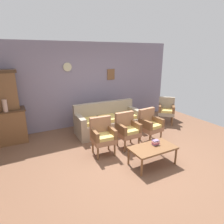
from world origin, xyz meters
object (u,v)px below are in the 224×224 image
object	(u,v)px
vase_on_cabinet	(5,106)
coffee_table	(153,149)
armchair_near_cabinet	(103,135)
wingback_chair_by_fireplace	(166,109)
armchair_by_doorway	(150,124)
book_stack_on_table	(155,143)
armchair_row_middle	(127,129)
floral_couch	(108,122)
side_cabinet	(4,127)

from	to	relation	value
vase_on_cabinet	coffee_table	world-z (taller)	vase_on_cabinet
armchair_near_cabinet	wingback_chair_by_fireplace	bearing A→B (deg)	17.34
vase_on_cabinet	armchair_by_doorway	size ratio (longest dim) A/B	0.35
armchair_by_doorway	wingback_chair_by_fireplace	distance (m)	1.63
book_stack_on_table	wingback_chair_by_fireplace	bearing A→B (deg)	41.89
armchair_near_cabinet	armchair_row_middle	size ratio (longest dim) A/B	1.00
vase_on_cabinet	armchair_by_doorway	xyz separation A→B (m)	(3.43, -1.54, -0.59)
coffee_table	floral_couch	bearing A→B (deg)	90.45
vase_on_cabinet	coffee_table	xyz separation A→B (m)	(2.71, -2.53, -0.71)
side_cabinet	armchair_near_cabinet	distance (m)	2.73
vase_on_cabinet	armchair_by_doorway	bearing A→B (deg)	-24.12
armchair_near_cabinet	floral_couch	bearing A→B (deg)	57.66
wingback_chair_by_fireplace	book_stack_on_table	xyz separation A→B (m)	(-1.99, -1.78, -0.02)
vase_on_cabinet	wingback_chair_by_fireplace	bearing A→B (deg)	-8.14
armchair_near_cabinet	coffee_table	bearing A→B (deg)	-52.04
armchair_row_middle	book_stack_on_table	world-z (taller)	armchair_row_middle
side_cabinet	floral_couch	bearing A→B (deg)	-12.33
armchair_row_middle	book_stack_on_table	bearing A→B (deg)	-81.39
side_cabinet	wingback_chair_by_fireplace	world-z (taller)	side_cabinet
armchair_row_middle	coffee_table	distance (m)	1.01
floral_couch	armchair_by_doorway	size ratio (longest dim) A/B	2.22
armchair_by_doorway	coffee_table	world-z (taller)	armchair_by_doorway
wingback_chair_by_fireplace	book_stack_on_table	world-z (taller)	wingback_chair_by_fireplace
armchair_by_doorway	coffee_table	distance (m)	1.24
armchair_by_doorway	book_stack_on_table	bearing A→B (deg)	-122.44
floral_couch	side_cabinet	bearing A→B (deg)	167.67
armchair_row_middle	side_cabinet	bearing A→B (deg)	148.52
vase_on_cabinet	coffee_table	bearing A→B (deg)	-43.07
armchair_row_middle	coffee_table	bearing A→B (deg)	-88.83
vase_on_cabinet	armchair_row_middle	bearing A→B (deg)	-29.74
floral_couch	armchair_near_cabinet	distance (m)	1.37
floral_couch	armchair_row_middle	distance (m)	1.12
book_stack_on_table	armchair_near_cabinet	bearing A→B (deg)	134.11
armchair_near_cabinet	armchair_by_doorway	xyz separation A→B (m)	(1.46, 0.05, 0.00)
armchair_by_doorway	book_stack_on_table	size ratio (longest dim) A/B	5.59
side_cabinet	vase_on_cabinet	xyz separation A→B (m)	(0.12, -0.18, 0.62)
coffee_table	armchair_by_doorway	bearing A→B (deg)	54.30
vase_on_cabinet	floral_couch	distance (m)	2.84
floral_couch	armchair_near_cabinet	size ratio (longest dim) A/B	2.22
side_cabinet	wingback_chair_by_fireplace	xyz separation A→B (m)	(4.94, -0.87, 0.03)
armchair_near_cabinet	armchair_row_middle	bearing A→B (deg)	3.45
side_cabinet	coffee_table	size ratio (longest dim) A/B	1.16
vase_on_cabinet	armchair_near_cabinet	size ratio (longest dim) A/B	0.35
vase_on_cabinet	book_stack_on_table	size ratio (longest dim) A/B	1.98
vase_on_cabinet	armchair_row_middle	world-z (taller)	vase_on_cabinet
side_cabinet	floral_couch	world-z (taller)	side_cabinet
vase_on_cabinet	wingback_chair_by_fireplace	distance (m)	4.91
side_cabinet	armchair_row_middle	world-z (taller)	side_cabinet
vase_on_cabinet	armchair_near_cabinet	world-z (taller)	vase_on_cabinet
armchair_by_doorway	coffee_table	xyz separation A→B (m)	(-0.72, -1.00, -0.12)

